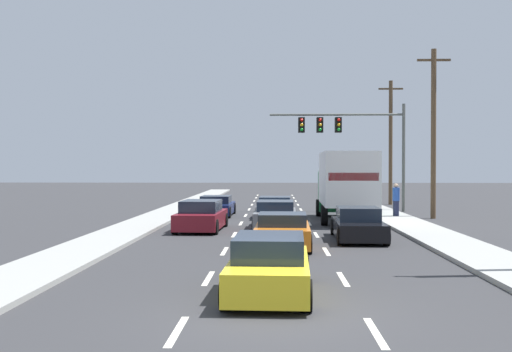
% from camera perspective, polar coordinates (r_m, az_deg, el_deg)
% --- Properties ---
extents(ground_plane, '(140.00, 140.00, 0.00)m').
position_cam_1_polar(ground_plane, '(36.83, 1.77, -3.52)').
color(ground_plane, '#333335').
extents(sidewalk_right, '(2.22, 80.00, 0.14)m').
position_cam_1_polar(sidewalk_right, '(32.47, 13.10, -4.02)').
color(sidewalk_right, '#9E9E99').
rests_on(sidewalk_right, ground_plane).
extents(sidewalk_left, '(2.22, 80.00, 0.14)m').
position_cam_1_polar(sidewalk_left, '(32.47, -9.55, -4.01)').
color(sidewalk_left, '#9E9E99').
rests_on(sidewalk_left, ground_plane).
extents(lane_markings, '(3.54, 57.00, 0.01)m').
position_cam_1_polar(lane_markings, '(33.13, 1.78, -4.01)').
color(lane_markings, silver).
rests_on(lane_markings, ground_plane).
extents(car_navy, '(2.01, 4.26, 1.16)m').
position_cam_1_polar(car_navy, '(35.38, -3.69, -2.83)').
color(car_navy, '#141E4C').
rests_on(car_navy, ground_plane).
extents(car_maroon, '(2.08, 4.54, 1.34)m').
position_cam_1_polar(car_maroon, '(27.44, -5.08, -3.74)').
color(car_maroon, maroon).
rests_on(car_maroon, ground_plane).
extents(car_white, '(2.15, 4.69, 1.17)m').
position_cam_1_polar(car_white, '(34.31, 1.79, -2.95)').
color(car_white, white).
rests_on(car_white, ground_plane).
extents(car_gray, '(2.03, 4.59, 1.27)m').
position_cam_1_polar(car_gray, '(28.16, 1.82, -3.68)').
color(car_gray, slate).
rests_on(car_gray, ground_plane).
extents(car_orange, '(2.04, 4.05, 1.21)m').
position_cam_1_polar(car_orange, '(21.53, 2.46, -5.18)').
color(car_orange, orange).
rests_on(car_orange, ground_plane).
extents(car_yellow, '(1.94, 4.47, 1.31)m').
position_cam_1_polar(car_yellow, '(13.82, 1.26, -8.40)').
color(car_yellow, yellow).
rests_on(car_yellow, ground_plane).
extents(box_truck, '(2.85, 8.51, 3.54)m').
position_cam_1_polar(box_truck, '(32.00, 8.26, -0.55)').
color(box_truck, white).
rests_on(box_truck, ground_plane).
extents(car_black, '(1.96, 4.53, 1.27)m').
position_cam_1_polar(car_black, '(24.15, 9.43, -4.51)').
color(car_black, black).
rests_on(car_black, ground_plane).
extents(traffic_signal_mast, '(8.49, 0.69, 6.76)m').
position_cam_1_polar(traffic_signal_mast, '(39.10, 7.96, 4.13)').
color(traffic_signal_mast, '#595B56').
rests_on(traffic_signal_mast, ground_plane).
extents(utility_pole_mid, '(1.80, 0.28, 9.20)m').
position_cam_1_polar(utility_pole_mid, '(34.83, 16.10, 3.99)').
color(utility_pole_mid, brown).
rests_on(utility_pole_mid, ground_plane).
extents(utility_pole_far, '(1.80, 0.28, 9.19)m').
position_cam_1_polar(utility_pole_far, '(46.79, 12.35, 3.19)').
color(utility_pole_far, brown).
rests_on(utility_pole_far, ground_plane).
extents(pedestrian_near_corner, '(0.38, 0.38, 1.77)m').
position_cam_1_polar(pedestrian_near_corner, '(34.39, 12.83, -2.15)').
color(pedestrian_near_corner, '#1E233F').
rests_on(pedestrian_near_corner, sidewalk_right).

